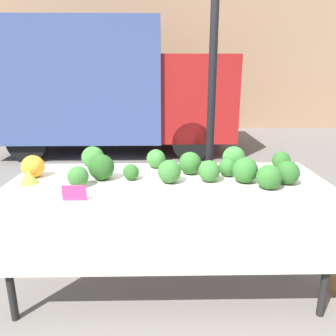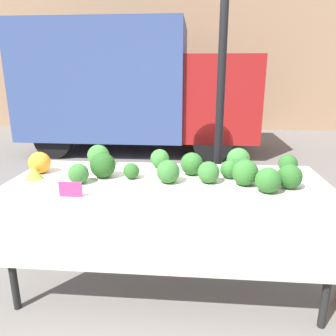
# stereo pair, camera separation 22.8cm
# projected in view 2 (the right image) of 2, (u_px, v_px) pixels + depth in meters

# --- Properties ---
(ground_plane) EXTENTS (40.00, 40.00, 0.00)m
(ground_plane) POSITION_uv_depth(u_px,v_px,m) (168.00, 285.00, 2.56)
(ground_plane) COLOR slate
(building_facade) EXTENTS (16.00, 0.60, 5.60)m
(building_facade) POSITION_uv_depth(u_px,v_px,m) (191.00, 26.00, 9.04)
(building_facade) COLOR #9E7A5B
(building_facade) RESTS_ON ground_plane
(tent_pole) EXTENTS (0.07, 0.07, 2.65)m
(tent_pole) POSITION_uv_depth(u_px,v_px,m) (220.00, 105.00, 2.80)
(tent_pole) COLOR black
(tent_pole) RESTS_ON ground_plane
(parked_truck) EXTENTS (4.56, 2.19, 2.50)m
(parked_truck) POSITION_uv_depth(u_px,v_px,m) (133.00, 86.00, 6.71)
(parked_truck) COLOR #384C84
(parked_truck) RESTS_ON ground_plane
(market_table) EXTENTS (2.19, 0.82, 0.87)m
(market_table) POSITION_uv_depth(u_px,v_px,m) (167.00, 197.00, 2.27)
(market_table) COLOR beige
(market_table) RESTS_ON ground_plane
(orange_cauliflower) EXTENTS (0.16, 0.16, 0.16)m
(orange_cauliflower) POSITION_uv_depth(u_px,v_px,m) (40.00, 163.00, 2.42)
(orange_cauliflower) COLOR orange
(orange_cauliflower) RESTS_ON market_table
(romanesco_head) EXTENTS (0.12, 0.12, 0.10)m
(romanesco_head) POSITION_uv_depth(u_px,v_px,m) (34.00, 172.00, 2.29)
(romanesco_head) COLOR #93B238
(romanesco_head) RESTS_ON market_table
(broccoli_head_0) EXTENTS (0.14, 0.14, 0.14)m
(broccoli_head_0) POSITION_uv_depth(u_px,v_px,m) (79.00, 174.00, 2.19)
(broccoli_head_0) COLOR #336B2D
(broccoli_head_0) RESTS_ON market_table
(broccoli_head_1) EXTENTS (0.18, 0.18, 0.18)m
(broccoli_head_1) POSITION_uv_depth(u_px,v_px,m) (103.00, 165.00, 2.32)
(broccoli_head_1) COLOR #23511E
(broccoli_head_1) RESTS_ON market_table
(broccoli_head_2) EXTENTS (0.13, 0.13, 0.13)m
(broccoli_head_2) POSITION_uv_depth(u_px,v_px,m) (229.00, 169.00, 2.31)
(broccoli_head_2) COLOR #2D6628
(broccoli_head_2) RESTS_ON market_table
(broccoli_head_3) EXTENTS (0.18, 0.18, 0.18)m
(broccoli_head_3) POSITION_uv_depth(u_px,v_px,m) (238.00, 159.00, 2.48)
(broccoli_head_3) COLOR #387533
(broccoli_head_3) RESTS_ON market_table
(broccoli_head_4) EXTENTS (0.14, 0.14, 0.14)m
(broccoli_head_4) POSITION_uv_depth(u_px,v_px,m) (288.00, 164.00, 2.43)
(broccoli_head_4) COLOR #285B23
(broccoli_head_4) RESTS_ON market_table
(broccoli_head_5) EXTENTS (0.16, 0.16, 0.16)m
(broccoli_head_5) POSITION_uv_depth(u_px,v_px,m) (290.00, 176.00, 2.10)
(broccoli_head_5) COLOR #285B23
(broccoli_head_5) RESTS_ON market_table
(broccoli_head_6) EXTENTS (0.16, 0.16, 0.16)m
(broccoli_head_6) POSITION_uv_depth(u_px,v_px,m) (268.00, 180.00, 2.03)
(broccoli_head_6) COLOR #2D6628
(broccoli_head_6) RESTS_ON market_table
(broccoli_head_7) EXTENTS (0.17, 0.17, 0.17)m
(broccoli_head_7) POSITION_uv_depth(u_px,v_px,m) (192.00, 164.00, 2.38)
(broccoli_head_7) COLOR #2D6628
(broccoli_head_7) RESTS_ON market_table
(broccoli_head_8) EXTENTS (0.15, 0.15, 0.15)m
(broccoli_head_8) POSITION_uv_depth(u_px,v_px,m) (209.00, 172.00, 2.21)
(broccoli_head_8) COLOR #336B2D
(broccoli_head_8) RESTS_ON market_table
(broccoli_head_9) EXTENTS (0.16, 0.16, 0.16)m
(broccoli_head_9) POSITION_uv_depth(u_px,v_px,m) (168.00, 172.00, 2.21)
(broccoli_head_9) COLOR #336B2D
(broccoli_head_9) RESTS_ON market_table
(broccoli_head_10) EXTENTS (0.15, 0.15, 0.15)m
(broccoli_head_10) POSITION_uv_depth(u_px,v_px,m) (160.00, 158.00, 2.56)
(broccoli_head_10) COLOR #387533
(broccoli_head_10) RESTS_ON market_table
(broccoli_head_11) EXTENTS (0.11, 0.11, 0.11)m
(broccoli_head_11) POSITION_uv_depth(u_px,v_px,m) (131.00, 171.00, 2.30)
(broccoli_head_11) COLOR #285B23
(broccoli_head_11) RESTS_ON market_table
(broccoli_head_12) EXTENTS (0.17, 0.17, 0.17)m
(broccoli_head_12) POSITION_uv_depth(u_px,v_px,m) (98.00, 156.00, 2.60)
(broccoli_head_12) COLOR #387533
(broccoli_head_12) RESTS_ON market_table
(broccoli_head_13) EXTENTS (0.17, 0.17, 0.17)m
(broccoli_head_13) POSITION_uv_depth(u_px,v_px,m) (245.00, 173.00, 2.16)
(broccoli_head_13) COLOR #2D6628
(broccoli_head_13) RESTS_ON market_table
(price_sign) EXTENTS (0.14, 0.01, 0.10)m
(price_sign) POSITION_uv_depth(u_px,v_px,m) (71.00, 189.00, 1.96)
(price_sign) COLOR #E53D84
(price_sign) RESTS_ON market_table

